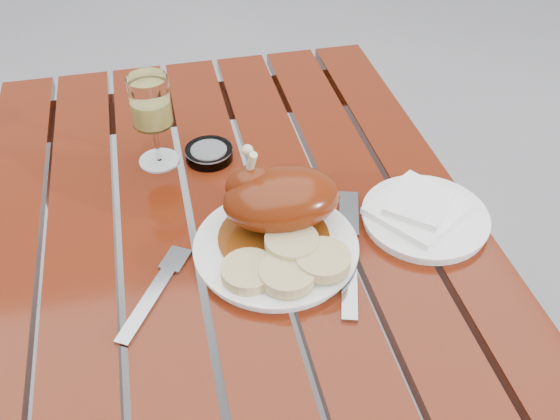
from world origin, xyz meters
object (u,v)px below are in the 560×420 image
at_px(wine_glass, 153,122).
at_px(ashtray, 209,154).
at_px(side_plate, 425,218).
at_px(table, 243,382).
at_px(dinner_plate, 276,248).

height_order(wine_glass, ashtray, wine_glass).
xyz_separation_m(wine_glass, side_plate, (0.40, -0.26, -0.08)).
relative_size(wine_glass, side_plate, 0.84).
distance_m(table, wine_glass, 0.53).
bearing_deg(table, wine_glass, 111.32).
height_order(table, wine_glass, wine_glass).
height_order(table, side_plate, side_plate).
distance_m(dinner_plate, wine_glass, 0.32).
distance_m(table, ashtray, 0.45).
distance_m(side_plate, ashtray, 0.40).
relative_size(table, dinner_plate, 4.78).
bearing_deg(dinner_plate, side_plate, 3.24).
xyz_separation_m(table, dinner_plate, (0.06, -0.03, 0.38)).
bearing_deg(table, ashtray, 91.21).
xyz_separation_m(dinner_plate, side_plate, (0.25, 0.01, 0.00)).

